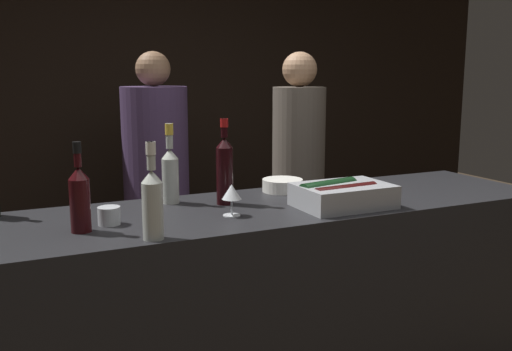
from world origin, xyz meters
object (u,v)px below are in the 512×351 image
object	(u,v)px
rose_wine_bottle	(170,171)
person_blond_tee	(156,180)
red_wine_bottle_black_foil	(80,196)
person_in_hoodie	(298,177)
bowl_white	(283,185)
ice_bin_with_bottles	(342,194)
white_wine_bottle	(152,200)
wine_glass	(232,193)
red_wine_bottle_tall	(225,168)
candle_votive	(109,216)

from	to	relation	value
rose_wine_bottle	person_blond_tee	world-z (taller)	person_blond_tee
red_wine_bottle_black_foil	person_in_hoodie	distance (m)	1.84
bowl_white	rose_wine_bottle	size ratio (longest dim) A/B	0.56
ice_bin_with_bottles	white_wine_bottle	world-z (taller)	white_wine_bottle
bowl_white	white_wine_bottle	size ratio (longest dim) A/B	0.58
wine_glass	red_wine_bottle_black_foil	xyz separation A→B (m)	(-0.55, 0.02, 0.04)
white_wine_bottle	rose_wine_bottle	size ratio (longest dim) A/B	0.96
bowl_white	red_wine_bottle_black_foil	distance (m)	0.98
red_wine_bottle_tall	person_in_hoodie	bearing A→B (deg)	46.94
person_in_hoodie	person_blond_tee	world-z (taller)	person_blond_tee
bowl_white	candle_votive	xyz separation A→B (m)	(-0.82, -0.25, 0.00)
wine_glass	white_wine_bottle	distance (m)	0.39
red_wine_bottle_tall	red_wine_bottle_black_foil	bearing A→B (deg)	-163.40
person_in_hoodie	red_wine_bottle_tall	bearing A→B (deg)	-126.95
candle_votive	person_blond_tee	bearing A→B (deg)	68.66
bowl_white	rose_wine_bottle	distance (m)	0.54
ice_bin_with_bottles	red_wine_bottle_black_foil	world-z (taller)	red_wine_bottle_black_foil
bowl_white	candle_votive	distance (m)	0.86
red_wine_bottle_tall	person_in_hoodie	xyz separation A→B (m)	(0.86, 0.92, -0.26)
ice_bin_with_bottles	person_blond_tee	xyz separation A→B (m)	(-0.34, 1.55, -0.18)
bowl_white	white_wine_bottle	world-z (taller)	white_wine_bottle
bowl_white	wine_glass	size ratio (longest dim) A/B	1.51
candle_votive	red_wine_bottle_tall	bearing A→B (deg)	14.10
wine_glass	rose_wine_bottle	distance (m)	0.34
candle_votive	red_wine_bottle_tall	xyz separation A→B (m)	(0.49, 0.12, 0.12)
red_wine_bottle_black_foil	rose_wine_bottle	world-z (taller)	rose_wine_bottle
ice_bin_with_bottles	red_wine_bottle_tall	distance (m)	0.48
bowl_white	white_wine_bottle	bearing A→B (deg)	-146.06
wine_glass	candle_votive	distance (m)	0.45
ice_bin_with_bottles	rose_wine_bottle	size ratio (longest dim) A/B	1.12
ice_bin_with_bottles	candle_votive	bearing A→B (deg)	172.26
ice_bin_with_bottles	rose_wine_bottle	world-z (taller)	rose_wine_bottle
ice_bin_with_bottles	person_in_hoodie	distance (m)	1.27
red_wine_bottle_black_foil	person_blond_tee	bearing A→B (deg)	65.93
rose_wine_bottle	person_in_hoodie	distance (m)	1.36
wine_glass	candle_votive	size ratio (longest dim) A/B	1.52
wine_glass	red_wine_bottle_tall	bearing A→B (deg)	75.36
white_wine_bottle	person_blond_tee	xyz separation A→B (m)	(0.46, 1.67, -0.26)
bowl_white	person_blond_tee	distance (m)	1.22
wine_glass	red_wine_bottle_tall	xyz separation A→B (m)	(0.05, 0.19, 0.06)
bowl_white	person_blond_tee	size ratio (longest dim) A/B	0.10
rose_wine_bottle	person_blond_tee	xyz separation A→B (m)	(0.26, 1.19, -0.26)
white_wine_bottle	person_in_hoodie	distance (m)	1.82
white_wine_bottle	ice_bin_with_bottles	bearing A→B (deg)	8.61
wine_glass	bowl_white	bearing A→B (deg)	39.71
person_blond_tee	red_wine_bottle_tall	bearing A→B (deg)	88.61
wine_glass	person_blond_tee	bearing A→B (deg)	85.60
wine_glass	rose_wine_bottle	world-z (taller)	rose_wine_bottle
person_in_hoodie	white_wine_bottle	bearing A→B (deg)	-128.22
wine_glass	person_blond_tee	world-z (taller)	person_blond_tee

